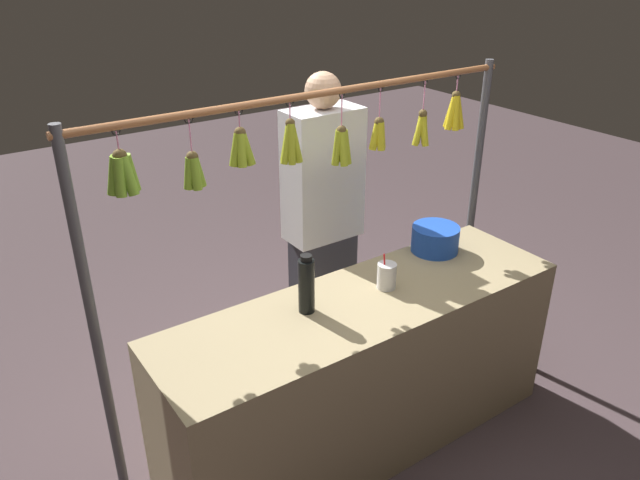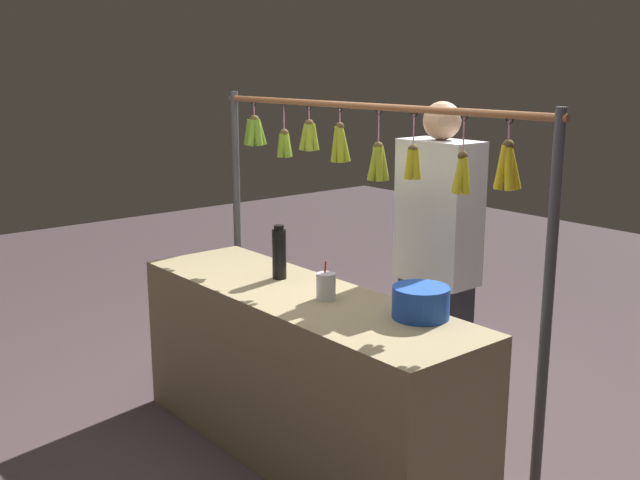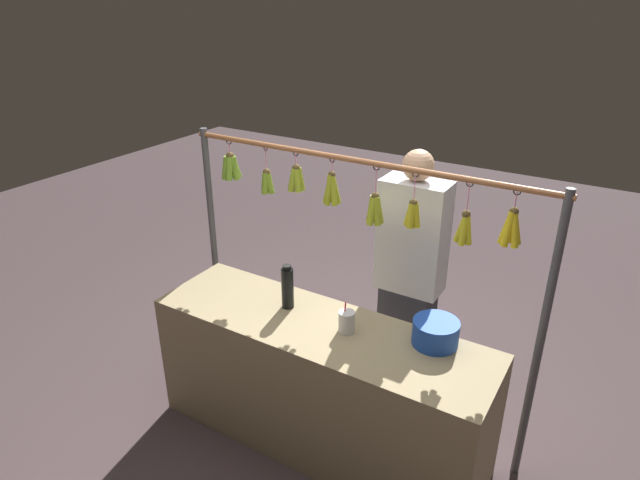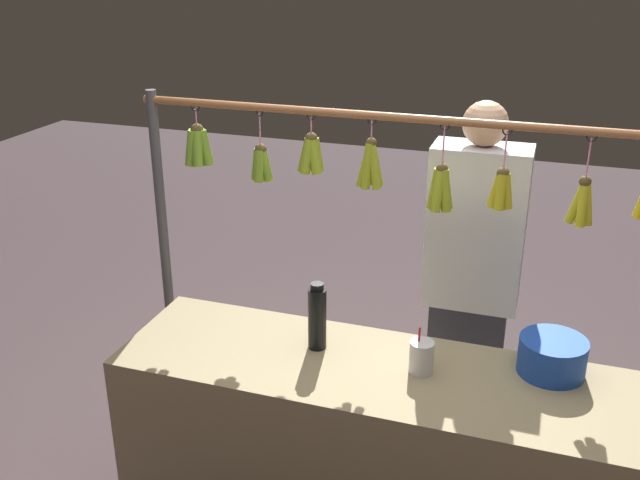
# 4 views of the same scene
# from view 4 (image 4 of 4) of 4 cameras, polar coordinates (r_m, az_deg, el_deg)

# --- Properties ---
(market_counter) EXTENTS (1.98, 0.58, 0.82)m
(market_counter) POSITION_cam_4_polar(r_m,az_deg,el_deg) (2.97, 4.38, -16.74)
(market_counter) COLOR tan
(market_counter) RESTS_ON ground
(display_rack) EXTENTS (2.24, 0.13, 1.72)m
(display_rack) POSITION_cam_4_polar(r_m,az_deg,el_deg) (2.86, 6.06, 1.49)
(display_rack) COLOR #4C4C51
(display_rack) RESTS_ON ground
(water_bottle) EXTENTS (0.07, 0.07, 0.27)m
(water_bottle) POSITION_cam_4_polar(r_m,az_deg,el_deg) (2.79, -0.22, -6.10)
(water_bottle) COLOR black
(water_bottle) RESTS_ON market_counter
(blue_bucket) EXTENTS (0.24, 0.24, 0.14)m
(blue_bucket) POSITION_cam_4_polar(r_m,az_deg,el_deg) (2.80, 17.81, -8.70)
(blue_bucket) COLOR blue
(blue_bucket) RESTS_ON market_counter
(drink_cup) EXTENTS (0.09, 0.09, 0.18)m
(drink_cup) POSITION_cam_4_polar(r_m,az_deg,el_deg) (2.70, 7.98, -9.09)
(drink_cup) COLOR silver
(drink_cup) RESTS_ON market_counter
(vendor_person) EXTENTS (0.40, 0.22, 1.70)m
(vendor_person) POSITION_cam_4_polar(r_m,az_deg,el_deg) (3.27, 11.74, -4.24)
(vendor_person) COLOR #2D2D38
(vendor_person) RESTS_ON ground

